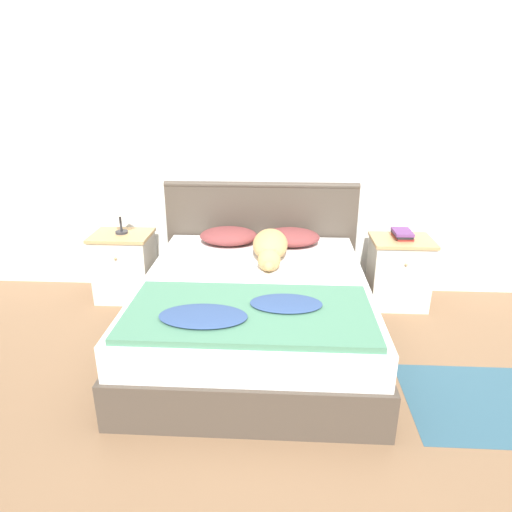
# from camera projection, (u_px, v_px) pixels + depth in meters

# --- Properties ---
(ground_plane) EXTENTS (16.00, 16.00, 0.00)m
(ground_plane) POSITION_uv_depth(u_px,v_px,m) (258.00, 446.00, 2.53)
(ground_plane) COLOR #896647
(wall_back) EXTENTS (9.00, 0.06, 2.55)m
(wall_back) POSITION_uv_depth(u_px,v_px,m) (270.00, 155.00, 4.06)
(wall_back) COLOR white
(wall_back) RESTS_ON ground_plane
(bed) EXTENTS (1.68, 1.99, 0.55)m
(bed) POSITION_uv_depth(u_px,v_px,m) (255.00, 313.00, 3.41)
(bed) COLOR #4C4238
(bed) RESTS_ON ground_plane
(headboard) EXTENTS (1.76, 0.06, 1.05)m
(headboard) POSITION_uv_depth(u_px,v_px,m) (261.00, 235.00, 4.26)
(headboard) COLOR #4C4238
(headboard) RESTS_ON ground_plane
(nightstand_left) EXTENTS (0.52, 0.42, 0.62)m
(nightstand_left) POSITION_uv_depth(u_px,v_px,m) (125.00, 266.00, 4.17)
(nightstand_left) COLOR silver
(nightstand_left) RESTS_ON ground_plane
(nightstand_right) EXTENTS (0.52, 0.42, 0.62)m
(nightstand_right) POSITION_uv_depth(u_px,v_px,m) (398.00, 272.00, 4.04)
(nightstand_right) COLOR silver
(nightstand_right) RESTS_ON ground_plane
(pillow_left) EXTENTS (0.51, 0.38, 0.14)m
(pillow_left) POSITION_uv_depth(u_px,v_px,m) (229.00, 236.00, 4.00)
(pillow_left) COLOR brown
(pillow_left) RESTS_ON bed
(pillow_right) EXTENTS (0.51, 0.38, 0.14)m
(pillow_right) POSITION_uv_depth(u_px,v_px,m) (291.00, 237.00, 3.97)
(pillow_right) COLOR brown
(pillow_right) RESTS_ON bed
(quilt) EXTENTS (1.50, 0.77, 0.07)m
(quilt) POSITION_uv_depth(u_px,v_px,m) (247.00, 312.00, 2.77)
(quilt) COLOR #4C8466
(quilt) RESTS_ON bed
(dog) EXTENTS (0.28, 0.76, 0.21)m
(dog) POSITION_uv_depth(u_px,v_px,m) (270.00, 247.00, 3.66)
(dog) COLOR tan
(dog) RESTS_ON bed
(book_stack) EXTENTS (0.16, 0.24, 0.07)m
(book_stack) POSITION_uv_depth(u_px,v_px,m) (402.00, 234.00, 3.94)
(book_stack) COLOR #AD2D28
(book_stack) RESTS_ON nightstand_right
(table_lamp) EXTENTS (0.18, 0.18, 0.30)m
(table_lamp) POSITION_uv_depth(u_px,v_px,m) (119.00, 209.00, 3.99)
(table_lamp) COLOR #2D2D33
(table_lamp) RESTS_ON nightstand_left
(rug) EXTENTS (1.17, 0.79, 0.00)m
(rug) POSITION_uv_depth(u_px,v_px,m) (501.00, 403.00, 2.86)
(rug) COLOR #335B70
(rug) RESTS_ON ground_plane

